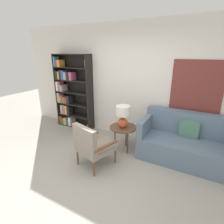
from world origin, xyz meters
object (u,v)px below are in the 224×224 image
Objects in this scene: armchair at (91,144)px; couch at (186,144)px; side_table at (123,129)px; bookshelf at (70,94)px; table_lamp at (123,115)px.

couch reaches higher than armchair.
bookshelf is at bearing 164.27° from side_table.
side_table is at bearing -167.40° from couch.
side_table is at bearing 102.58° from table_lamp.
side_table is (0.26, 0.82, 0.02)m from armchair.
side_table is (-1.25, -0.28, 0.15)m from couch.
table_lamp reaches higher than side_table.
couch is at bearing 36.03° from armchair.
table_lamp is at bearing -16.73° from bookshelf.
bookshelf is at bearing 163.27° from table_lamp.
table_lamp is (-1.24, -0.32, 0.49)m from couch.
table_lamp is at bearing -77.42° from side_table.
couch is 3.08× the size of side_table.
bookshelf is 3.21m from couch.
couch is at bearing -4.62° from bookshelf.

